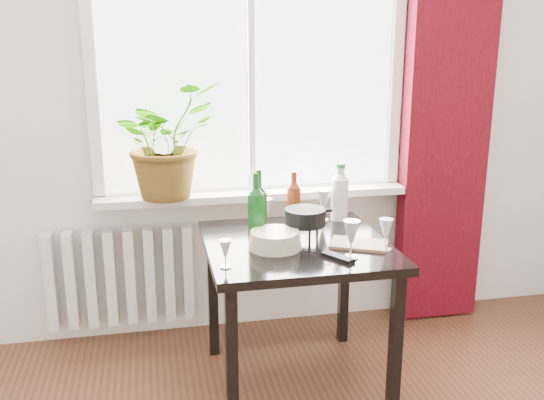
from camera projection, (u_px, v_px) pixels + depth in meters
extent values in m
cube|color=white|center=(250.00, 51.00, 3.24)|extent=(1.72, 0.08, 1.62)
cube|color=silver|center=(253.00, 194.00, 3.37)|extent=(1.72, 0.20, 0.04)
cube|color=#3C050D|center=(448.00, 105.00, 3.44)|extent=(0.50, 0.12, 2.56)
cube|color=silver|center=(121.00, 277.00, 3.37)|extent=(0.80, 0.10, 0.55)
cube|color=black|center=(296.00, 246.00, 2.85)|extent=(0.85, 0.85, 0.04)
cube|color=black|center=(232.00, 364.00, 2.53)|extent=(0.05, 0.05, 0.70)
cube|color=black|center=(213.00, 294.00, 3.22)|extent=(0.05, 0.05, 0.70)
cube|color=black|center=(395.00, 346.00, 2.68)|extent=(0.05, 0.05, 0.70)
cube|color=black|center=(344.00, 283.00, 3.37)|extent=(0.05, 0.05, 0.70)
imported|color=#418022|center=(166.00, 141.00, 3.16)|extent=(0.72, 0.71, 0.61)
cylinder|color=beige|center=(275.00, 240.00, 2.75)|extent=(0.32, 0.32, 0.08)
cube|color=black|center=(338.00, 257.00, 2.63)|extent=(0.13, 0.16, 0.02)
cube|color=#926342|center=(359.00, 244.00, 2.80)|extent=(0.30, 0.26, 0.01)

